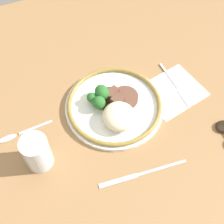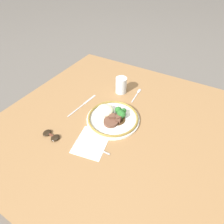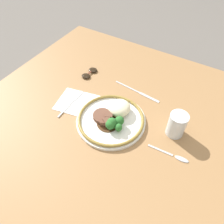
{
  "view_description": "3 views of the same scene",
  "coord_description": "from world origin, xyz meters",
  "views": [
    {
      "loc": [
        0.19,
        0.45,
        0.78
      ],
      "look_at": [
        0.02,
        0.03,
        0.08
      ],
      "focal_mm": 50.0,
      "sensor_mm": 36.0,
      "label": 1
    },
    {
      "loc": [
        -0.56,
        -0.32,
        0.7
      ],
      "look_at": [
        0.02,
        0.02,
        0.08
      ],
      "focal_mm": 28.0,
      "sensor_mm": 36.0,
      "label": 2
    },
    {
      "loc": [
        0.29,
        -0.47,
        0.73
      ],
      "look_at": [
        -0.01,
        0.03,
        0.07
      ],
      "focal_mm": 35.0,
      "sensor_mm": 36.0,
      "label": 3
    }
  ],
  "objects": [
    {
      "name": "fork",
      "position": [
        -0.2,
        0.01,
        0.05
      ],
      "size": [
        0.02,
        0.18,
        0.0
      ],
      "rotation": [
        0.0,
        0.0,
        1.61
      ],
      "color": "#B7B7BC",
      "rests_on": "napkin"
    },
    {
      "name": "dining_table",
      "position": [
        0.0,
        0.0,
        0.02
      ],
      "size": [
        1.16,
        1.13,
        0.05
      ],
      "color": "olive",
      "rests_on": "ground"
    },
    {
      "name": "sunglasses",
      "position": [
        -0.24,
        0.2,
        0.05
      ],
      "size": [
        0.05,
        0.1,
        0.01
      ],
      "rotation": [
        0.0,
        0.0,
        -0.06
      ],
      "color": "black",
      "rests_on": "dining_table"
    },
    {
      "name": "napkin",
      "position": [
        -0.18,
        0.01,
        0.05
      ],
      "size": [
        0.19,
        0.17,
        0.0
      ],
      "color": "white",
      "rests_on": "dining_table"
    },
    {
      "name": "juice_glass",
      "position": [
        0.24,
        0.08,
        0.09
      ],
      "size": [
        0.07,
        0.07,
        0.1
      ],
      "color": "orange",
      "rests_on": "dining_table"
    },
    {
      "name": "ground_plane",
      "position": [
        0.0,
        0.0,
        0.0
      ],
      "size": [
        8.0,
        8.0,
        0.0
      ],
      "primitive_type": "plane",
      "color": "#5B5651"
    },
    {
      "name": "knife",
      "position": [
        0.02,
        0.21,
        0.05
      ],
      "size": [
        0.23,
        0.03,
        0.0
      ],
      "rotation": [
        0.0,
        0.0,
        -0.1
      ],
      "color": "#B7B7BC",
      "rests_on": "dining_table"
    },
    {
      "name": "spoon",
      "position": [
        0.28,
        -0.02,
        0.05
      ],
      "size": [
        0.15,
        0.02,
        0.01
      ],
      "rotation": [
        0.0,
        0.0,
        0.06
      ],
      "color": "#B7B7BC",
      "rests_on": "dining_table"
    },
    {
      "name": "plate",
      "position": [
        0.0,
        0.01,
        0.06
      ],
      "size": [
        0.28,
        0.28,
        0.06
      ],
      "color": "white",
      "rests_on": "dining_table"
    }
  ]
}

